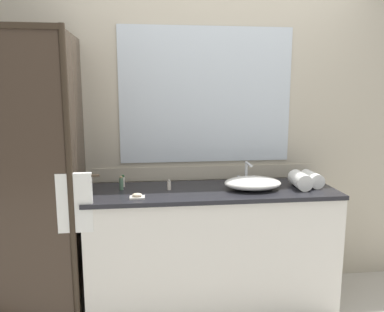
{
  "coord_description": "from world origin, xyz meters",
  "views": [
    {
      "loc": [
        -0.46,
        -2.65,
        1.61
      ],
      "look_at": [
        -0.15,
        0.0,
        1.15
      ],
      "focal_mm": 35.45,
      "sensor_mm": 36.0,
      "label": 1
    }
  ],
  "objects_px": {
    "soap_dish": "(137,196)",
    "rolled_towel_near_edge": "(312,179)",
    "sink_basin": "(253,183)",
    "amenity_bottle_body_wash": "(123,181)",
    "faucet": "(246,176)",
    "rolled_towel_middle": "(300,180)",
    "amenity_bottle_lotion": "(169,185)",
    "amenity_bottle_shampoo": "(121,183)"
  },
  "relations": [
    {
      "from": "amenity_bottle_body_wash",
      "to": "rolled_towel_middle",
      "type": "bearing_deg",
      "value": -8.11
    },
    {
      "from": "faucet",
      "to": "amenity_bottle_body_wash",
      "type": "relative_size",
      "value": 1.89
    },
    {
      "from": "rolled_towel_near_edge",
      "to": "amenity_bottle_lotion",
      "type": "bearing_deg",
      "value": 179.24
    },
    {
      "from": "soap_dish",
      "to": "amenity_bottle_lotion",
      "type": "bearing_deg",
      "value": 40.89
    },
    {
      "from": "rolled_towel_near_edge",
      "to": "rolled_towel_middle",
      "type": "height_order",
      "value": "rolled_towel_middle"
    },
    {
      "from": "amenity_bottle_lotion",
      "to": "rolled_towel_near_edge",
      "type": "relative_size",
      "value": 0.35
    },
    {
      "from": "amenity_bottle_shampoo",
      "to": "rolled_towel_near_edge",
      "type": "bearing_deg",
      "value": -2.26
    },
    {
      "from": "sink_basin",
      "to": "faucet",
      "type": "xyz_separation_m",
      "value": [
        0.0,
        0.18,
        0.01
      ]
    },
    {
      "from": "sink_basin",
      "to": "amenity_bottle_lotion",
      "type": "distance_m",
      "value": 0.61
    },
    {
      "from": "sink_basin",
      "to": "rolled_towel_middle",
      "type": "distance_m",
      "value": 0.36
    },
    {
      "from": "rolled_towel_near_edge",
      "to": "amenity_bottle_shampoo",
      "type": "bearing_deg",
      "value": 177.74
    },
    {
      "from": "faucet",
      "to": "rolled_towel_near_edge",
      "type": "relative_size",
      "value": 0.83
    },
    {
      "from": "faucet",
      "to": "amenity_bottle_body_wash",
      "type": "xyz_separation_m",
      "value": [
        -0.94,
        0.0,
        -0.02
      ]
    },
    {
      "from": "amenity_bottle_body_wash",
      "to": "rolled_towel_near_edge",
      "type": "height_order",
      "value": "rolled_towel_near_edge"
    },
    {
      "from": "amenity_bottle_shampoo",
      "to": "amenity_bottle_lotion",
      "type": "distance_m",
      "value": 0.35
    },
    {
      "from": "sink_basin",
      "to": "amenity_bottle_body_wash",
      "type": "distance_m",
      "value": 0.96
    },
    {
      "from": "sink_basin",
      "to": "soap_dish",
      "type": "xyz_separation_m",
      "value": [
        -0.83,
        -0.14,
        -0.03
      ]
    },
    {
      "from": "sink_basin",
      "to": "rolled_towel_middle",
      "type": "xyz_separation_m",
      "value": [
        0.36,
        -0.01,
        0.01
      ]
    },
    {
      "from": "soap_dish",
      "to": "amenity_bottle_shampoo",
      "type": "height_order",
      "value": "amenity_bottle_shampoo"
    },
    {
      "from": "soap_dish",
      "to": "amenity_bottle_body_wash",
      "type": "relative_size",
      "value": 1.1
    },
    {
      "from": "soap_dish",
      "to": "rolled_towel_near_edge",
      "type": "height_order",
      "value": "rolled_towel_near_edge"
    },
    {
      "from": "sink_basin",
      "to": "rolled_towel_near_edge",
      "type": "distance_m",
      "value": 0.47
    },
    {
      "from": "sink_basin",
      "to": "rolled_towel_near_edge",
      "type": "height_order",
      "value": "rolled_towel_near_edge"
    },
    {
      "from": "amenity_bottle_body_wash",
      "to": "faucet",
      "type": "bearing_deg",
      "value": -0.08
    },
    {
      "from": "sink_basin",
      "to": "soap_dish",
      "type": "relative_size",
      "value": 4.18
    },
    {
      "from": "faucet",
      "to": "amenity_bottle_shampoo",
      "type": "height_order",
      "value": "faucet"
    },
    {
      "from": "faucet",
      "to": "rolled_towel_middle",
      "type": "relative_size",
      "value": 0.77
    },
    {
      "from": "soap_dish",
      "to": "rolled_towel_middle",
      "type": "distance_m",
      "value": 1.2
    },
    {
      "from": "soap_dish",
      "to": "rolled_towel_middle",
      "type": "relative_size",
      "value": 0.45
    },
    {
      "from": "sink_basin",
      "to": "soap_dish",
      "type": "distance_m",
      "value": 0.85
    },
    {
      "from": "soap_dish",
      "to": "rolled_towel_middle",
      "type": "height_order",
      "value": "rolled_towel_middle"
    },
    {
      "from": "amenity_bottle_body_wash",
      "to": "rolled_towel_middle",
      "type": "height_order",
      "value": "rolled_towel_middle"
    },
    {
      "from": "soap_dish",
      "to": "amenity_bottle_shampoo",
      "type": "xyz_separation_m",
      "value": [
        -0.12,
        0.24,
        0.03
      ]
    },
    {
      "from": "sink_basin",
      "to": "amenity_bottle_body_wash",
      "type": "bearing_deg",
      "value": 169.4
    },
    {
      "from": "amenity_bottle_lotion",
      "to": "sink_basin",
      "type": "bearing_deg",
      "value": -4.82
    },
    {
      "from": "amenity_bottle_shampoo",
      "to": "rolled_towel_middle",
      "type": "height_order",
      "value": "rolled_towel_middle"
    },
    {
      "from": "sink_basin",
      "to": "soap_dish",
      "type": "height_order",
      "value": "sink_basin"
    },
    {
      "from": "amenity_bottle_lotion",
      "to": "rolled_towel_middle",
      "type": "height_order",
      "value": "rolled_towel_middle"
    },
    {
      "from": "sink_basin",
      "to": "amenity_bottle_shampoo",
      "type": "bearing_deg",
      "value": 174.42
    },
    {
      "from": "amenity_bottle_body_wash",
      "to": "soap_dish",
      "type": "bearing_deg",
      "value": -71.06
    },
    {
      "from": "faucet",
      "to": "rolled_towel_near_edge",
      "type": "height_order",
      "value": "faucet"
    },
    {
      "from": "sink_basin",
      "to": "faucet",
      "type": "distance_m",
      "value": 0.18
    }
  ]
}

